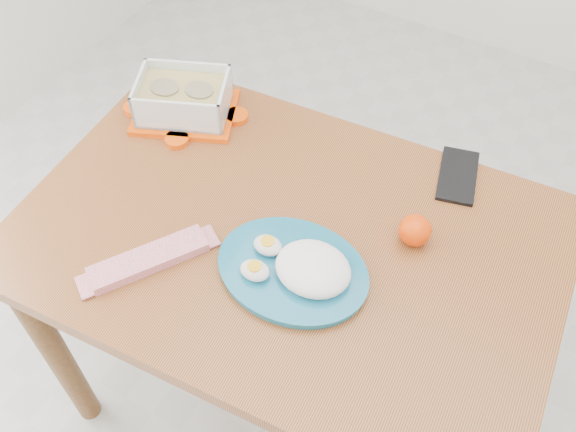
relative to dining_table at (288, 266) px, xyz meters
The scene contains 7 objects.
ground 0.68m from the dining_table, 36.65° to the left, with size 3.50×3.50×0.00m, color #B7B7B2.
dining_table is the anchor object (origin of this frame).
food_container 0.46m from the dining_table, 153.20° to the left, with size 0.28×0.25×0.10m.
orange_fruit 0.29m from the dining_table, 25.92° to the left, with size 0.07×0.07×0.07m, color #F14504.
rice_plate 0.17m from the dining_table, 48.92° to the right, with size 0.31×0.31×0.08m.
candy_bar 0.30m from the dining_table, 136.73° to the right, with size 0.23×0.06×0.02m, color red.
smartphone 0.42m from the dining_table, 52.25° to the left, with size 0.08×0.16×0.01m, color black.
Camera 1 is at (0.20, -0.82, 1.78)m, focal length 40.00 mm.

